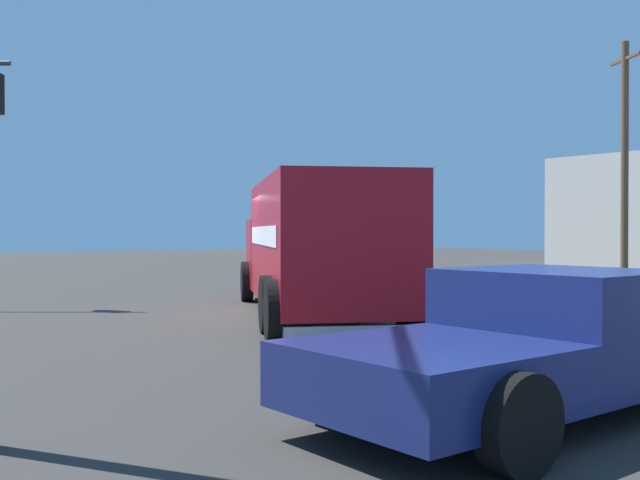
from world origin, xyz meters
name	(u,v)px	position (x,y,z in m)	size (l,w,h in m)	color
ground_plane	(282,310)	(0.00, 0.00, 0.00)	(100.00, 100.00, 0.00)	#33302D
delivery_truck	(318,246)	(1.45, -0.10, 1.45)	(8.73, 6.37, 2.75)	#AD141E
pickup_navy	(547,338)	(9.32, -3.39, 0.73)	(2.28, 5.21, 1.38)	navy
utility_pole	(625,155)	(-2.71, 18.85, 4.87)	(1.97, 1.20, 9.45)	brown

